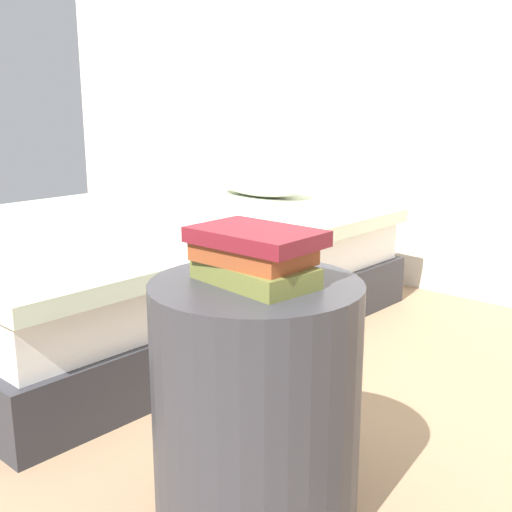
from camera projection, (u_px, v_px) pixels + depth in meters
bed at (143, 266)px, 2.86m from camera, size 1.57×2.03×0.62m
side_table at (256, 404)px, 1.46m from camera, size 0.47×0.47×0.58m
book_olive at (255, 273)px, 1.38m from camera, size 0.28×0.19×0.04m
book_rust at (253, 253)px, 1.38m from camera, size 0.24×0.16×0.04m
book_maroon at (257, 237)px, 1.36m from camera, size 0.27×0.18×0.03m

